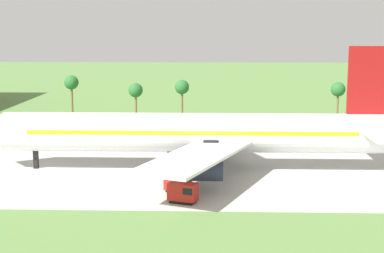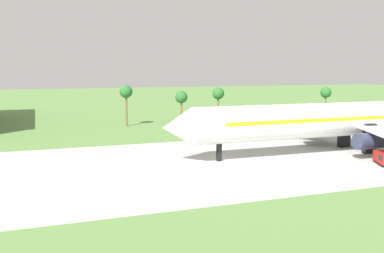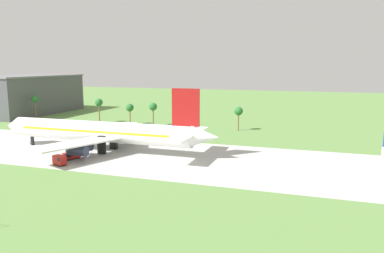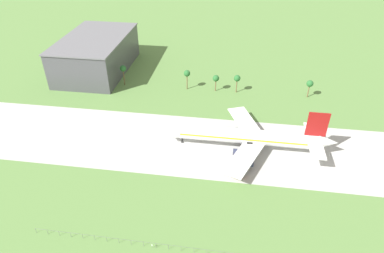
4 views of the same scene
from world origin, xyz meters
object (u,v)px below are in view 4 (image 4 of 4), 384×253
Objects in this scene: baggage_tug at (237,163)px; terminal_building at (97,54)px; catering_van at (239,174)px; no_stopping_sign at (152,246)px; jet_airliner at (247,136)px.

terminal_building reaches higher than baggage_tug.
catering_van is 126.08m from terminal_building.
baggage_tug is 0.09× the size of terminal_building.
baggage_tug reaches higher than no_stopping_sign.
terminal_building is (-93.00, 68.18, 4.44)m from jet_airliner.
jet_airliner reaches higher than baggage_tug.
baggage_tug is at bearing -41.95° from terminal_building.
baggage_tug is 6.68m from catering_van.
jet_airliner is at bearing 63.31° from no_stopping_sign.
terminal_building is at bearing 117.64° from no_stopping_sign.
no_stopping_sign is (-28.07, -55.83, -5.17)m from jet_airliner.
jet_airliner is 1.24× the size of terminal_building.
no_stopping_sign is at bearing -62.36° from terminal_building.
catering_van is (-2.24, -18.85, -4.75)m from jet_airliner.
catering_van reaches higher than baggage_tug.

